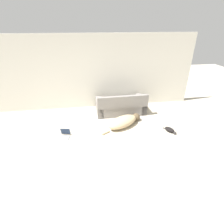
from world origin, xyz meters
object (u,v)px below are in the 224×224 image
Objects in this scene: laptop_open at (65,134)px; dog at (124,121)px; couch at (121,106)px; cat at (170,130)px.

dog is at bearing 22.57° from laptop_open.
cat is at bearing 129.10° from couch.
laptop_open is at bearing 160.17° from dog.
dog is at bearing 84.23° from couch.
couch is 2.00m from cat.
laptop_open is (-1.86, -0.34, -0.08)m from dog.
dog is 1.47m from cat.
cat is at bearing -52.47° from dog.
cat is at bearing 8.34° from laptop_open.
couch reaches higher than dog.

